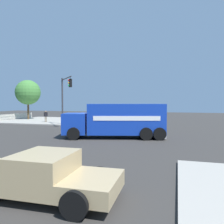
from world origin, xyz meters
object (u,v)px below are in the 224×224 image
Objects in this scene: pickup_tan at (39,174)px; pedestrian_near_corner at (46,116)px; traffic_light_primary at (65,93)px; shade_tree_near at (28,92)px; delivery_truck at (118,120)px.

pedestrian_near_corner is (-21.68, -13.99, 0.33)m from pickup_tan.
shade_tree_near is at bearing -122.68° from traffic_light_primary.
pickup_tan is 0.80× the size of shade_tree_near.
delivery_truck is 24.01m from shade_tree_near.
traffic_light_primary reaches higher than delivery_truck.
traffic_light_primary is 12.66m from shade_tree_near.
shade_tree_near is (-6.83, -10.65, 0.53)m from traffic_light_primary.
delivery_truck is 1.44× the size of traffic_light_primary.
pickup_tan is 32.82m from shade_tree_near.
shade_tree_near is at bearing -123.80° from pedestrian_near_corner.
pedestrian_near_corner is at bearing -126.30° from delivery_truck.
delivery_truck is at bearing 54.46° from shade_tree_near.
traffic_light_primary is 21.35m from pickup_tan.
traffic_light_primary reaches higher than pedestrian_near_corner.
pickup_tan is at bearing 37.91° from shade_tree_near.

